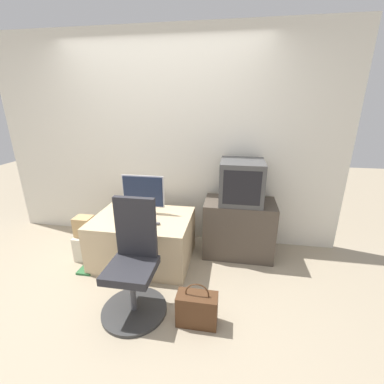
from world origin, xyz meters
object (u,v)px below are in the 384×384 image
(main_monitor, at_px, (143,195))
(keyboard, at_px, (136,224))
(mouse, at_px, (157,223))
(handbag, at_px, (197,309))
(office_chair, at_px, (134,270))
(book, at_px, (86,271))
(crt_tv, at_px, (242,182))
(cardboard_box_lower, at_px, (87,246))

(main_monitor, distance_m, keyboard, 0.38)
(mouse, xyz_separation_m, handbag, (0.52, -0.67, -0.42))
(main_monitor, xyz_separation_m, office_chair, (0.20, -0.88, -0.37))
(book, bearing_deg, mouse, 12.93)
(keyboard, distance_m, handbag, 1.07)
(mouse, bearing_deg, handbag, -52.00)
(mouse, height_order, crt_tv, crt_tv)
(keyboard, distance_m, office_chair, 0.61)
(office_chair, bearing_deg, handbag, -8.76)
(main_monitor, distance_m, book, 1.05)
(crt_tv, relative_size, book, 2.93)
(mouse, xyz_separation_m, book, (-0.79, -0.18, -0.56))
(main_monitor, bearing_deg, office_chair, -77.06)
(cardboard_box_lower, height_order, handbag, handbag)
(cardboard_box_lower, relative_size, book, 1.78)
(main_monitor, relative_size, handbag, 1.23)
(main_monitor, height_order, mouse, main_monitor)
(keyboard, relative_size, crt_tv, 0.65)
(office_chair, xyz_separation_m, cardboard_box_lower, (-0.87, 0.67, -0.25))
(keyboard, relative_size, book, 1.90)
(office_chair, relative_size, handbag, 2.56)
(main_monitor, xyz_separation_m, cardboard_box_lower, (-0.67, -0.21, -0.62))
(handbag, distance_m, book, 1.41)
(crt_tv, distance_m, book, 2.00)
(cardboard_box_lower, distance_m, handbag, 1.63)
(book, bearing_deg, keyboard, 15.74)
(cardboard_box_lower, bearing_deg, book, -64.38)
(book, bearing_deg, office_chair, -28.44)
(keyboard, bearing_deg, office_chair, -72.10)
(mouse, distance_m, crt_tv, 1.05)
(mouse, bearing_deg, office_chair, -94.61)
(office_chair, relative_size, cardboard_box_lower, 3.50)
(keyboard, bearing_deg, main_monitor, 93.83)
(office_chair, relative_size, book, 6.21)
(mouse, bearing_deg, crt_tv, 29.78)
(keyboard, xyz_separation_m, cardboard_box_lower, (-0.69, 0.11, -0.41))
(handbag, height_order, book, handbag)
(cardboard_box_lower, xyz_separation_m, book, (0.13, -0.27, -0.14))
(crt_tv, xyz_separation_m, book, (-1.65, -0.67, -0.91))
(keyboard, bearing_deg, crt_tv, 25.33)
(crt_tv, bearing_deg, keyboard, -154.67)
(mouse, xyz_separation_m, cardboard_box_lower, (-0.92, 0.09, -0.42))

